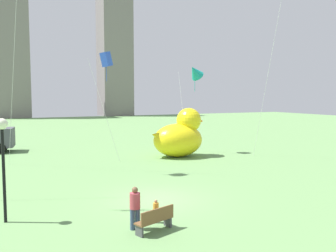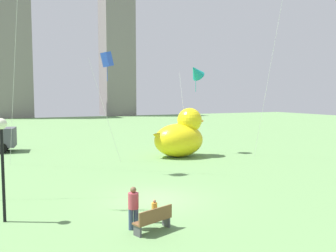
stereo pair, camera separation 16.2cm
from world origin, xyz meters
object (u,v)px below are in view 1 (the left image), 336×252
at_px(person_adult, 135,206).
at_px(person_child, 156,210).
at_px(kite_blue, 106,60).
at_px(park_bench, 155,219).
at_px(kite_teal, 195,72).
at_px(lamppost, 3,144).
at_px(giant_inflatable_duck, 180,136).

relative_size(person_adult, person_child, 1.74).
bearing_deg(person_child, kite_blue, 81.38).
bearing_deg(person_child, person_adult, -162.52).
relative_size(park_bench, person_adult, 1.00).
relative_size(kite_teal, kite_blue, 0.93).
xyz_separation_m(person_child, lamppost, (-5.33, 2.58, 2.58)).
relative_size(person_adult, kite_teal, 0.21).
height_order(park_bench, kite_teal, kite_teal).
relative_size(person_adult, giant_inflatable_duck, 0.34).
xyz_separation_m(person_adult, giant_inflatable_duck, (8.82, 13.54, 0.80)).
xyz_separation_m(lamppost, kite_blue, (7.58, 12.29, 4.65)).
xyz_separation_m(person_adult, kite_blue, (3.23, 15.18, 6.85)).
distance_m(park_bench, kite_blue, 17.53).
xyz_separation_m(park_bench, person_child, (0.39, 0.86, 0.04)).
height_order(person_adult, person_child, person_adult).
height_order(person_adult, kite_blue, kite_blue).
relative_size(lamppost, kite_teal, 0.53).
bearing_deg(lamppost, kite_blue, 58.34).
distance_m(park_bench, person_adult, 0.91).
xyz_separation_m(giant_inflatable_duck, kite_teal, (1.92, 0.97, 5.31)).
xyz_separation_m(park_bench, kite_blue, (2.64, 15.73, 7.27)).
bearing_deg(lamppost, park_bench, -34.83).
distance_m(person_adult, giant_inflatable_duck, 16.18).
height_order(giant_inflatable_duck, kite_teal, kite_teal).
bearing_deg(person_adult, kite_blue, 77.99).
relative_size(park_bench, person_child, 1.74).
distance_m(lamppost, kite_teal, 19.44).
relative_size(giant_inflatable_duck, kite_blue, 0.57).
distance_m(park_bench, giant_inflatable_duck, 16.37).
bearing_deg(park_bench, person_child, 65.72).
bearing_deg(kite_teal, lamppost, -142.40).
distance_m(park_bench, lamppost, 6.57).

